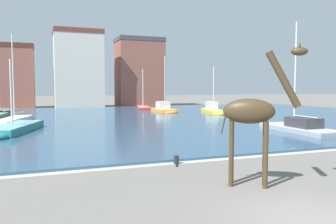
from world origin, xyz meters
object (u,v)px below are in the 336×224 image
Objects in this scene: sailboat_black at (0,112)px; sailboat_yellow at (213,111)px; giraffe_statue at (253,114)px; sailboat_teal at (11,131)px; sailboat_grey at (294,128)px; mooring_bollard at (176,161)px; sailboat_white at (15,120)px; sailboat_red at (143,108)px; sailboat_orange at (165,110)px.

sailboat_yellow is (27.14, -10.30, 0.17)m from sailboat_black.
sailboat_teal reaches higher than giraffe_statue.
mooring_bollard is at bearing -151.15° from sailboat_grey.
sailboat_yellow is 24.53m from sailboat_white.
sailboat_red is 14.22m from sailboat_yellow.
sailboat_red is at bearing 79.22° from giraffe_statue.
giraffe_statue is 0.64× the size of sailboat_red.
sailboat_black is at bearing 164.06° from sailboat_orange.
sailboat_red is 0.88× the size of sailboat_white.
sailboat_white is (-9.88, 26.34, -2.30)m from giraffe_statue.
sailboat_yellow is at bearing 81.31° from sailboat_grey.
sailboat_orange reaches higher than giraffe_statue.
sailboat_white is 1.06× the size of sailboat_grey.
mooring_bollard is at bearing -69.54° from sailboat_white.
sailboat_white is 1.15× the size of sailboat_orange.
sailboat_yellow is at bearing -36.83° from sailboat_orange.
sailboat_teal is (0.36, -9.10, 0.04)m from sailboat_white.
sailboat_grey reaches higher than sailboat_orange.
sailboat_white is 24.00m from mooring_bollard.
sailboat_white reaches higher than mooring_bollard.
sailboat_black is 23.36m from sailboat_teal.
sailboat_yellow is at bearing -64.11° from sailboat_red.
sailboat_white is (-18.04, -16.52, 0.04)m from sailboat_red.
sailboat_orange is (0.70, -8.67, 0.22)m from sailboat_red.
sailboat_yellow is 19.31m from sailboat_grey.
sailboat_grey is at bearing -16.61° from sailboat_teal.
giraffe_statue reaches higher than mooring_bollard.
sailboat_orange is 32.06m from mooring_bollard.
sailboat_teal is at bearing -82.01° from sailboat_black.
giraffe_statue is 0.56× the size of sailboat_white.
sailboat_black is at bearing 107.16° from mooring_bollard.
sailboat_orange is at bearing -85.35° from sailboat_red.
sailboat_red is (8.16, 42.86, -2.35)m from giraffe_statue.
sailboat_orange is 0.92× the size of sailboat_grey.
sailboat_yellow is at bearing 64.46° from giraffe_statue.
sailboat_teal is 21.89m from sailboat_grey.
sailboat_white reaches higher than sailboat_teal.
sailboat_teal is (-17.68, -25.62, 0.08)m from sailboat_red.
sailboat_white reaches higher than sailboat_grey.
mooring_bollard is at bearing -121.17° from sailboat_yellow.
sailboat_grey is at bearing -83.64° from sailboat_orange.
sailboat_grey reaches higher than sailboat_black.
sailboat_teal is (-23.89, -12.83, -0.15)m from sailboat_yellow.
sailboat_red is at bearing 95.89° from sailboat_grey.
giraffe_statue is at bearing -100.78° from sailboat_red.
sailboat_white is 26.29m from sailboat_grey.
giraffe_statue is 0.60× the size of sailboat_grey.
sailboat_grey is at bearing 28.85° from mooring_bollard.
sailboat_red reaches higher than mooring_bollard.
sailboat_yellow is 0.92× the size of sailboat_teal.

